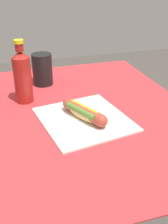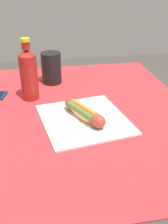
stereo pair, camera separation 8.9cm
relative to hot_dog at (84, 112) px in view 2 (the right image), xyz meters
The scene contains 5 objects.
dining_table 0.19m from the hot_dog, 36.75° to the left, with size 0.98×0.90×0.74m.
paper_wrapper 0.03m from the hot_dog, 64.44° to the right, with size 0.29×0.27×0.01m, color silver.
hot_dog is the anchor object (origin of this frame).
soda_bottle 0.28m from the hot_dog, 40.33° to the left, with size 0.07×0.07×0.23m.
drinking_cup 0.36m from the hot_dog, 12.71° to the left, with size 0.08×0.08×0.13m, color black.
Camera 2 is at (-0.83, 0.09, 1.19)m, focal length 43.20 mm.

